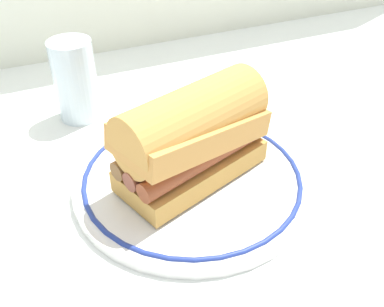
{
  "coord_description": "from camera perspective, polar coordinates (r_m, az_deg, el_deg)",
  "views": [
    {
      "loc": [
        -0.18,
        -0.37,
        0.34
      ],
      "look_at": [
        -0.03,
        -0.01,
        0.04
      ],
      "focal_mm": 40.73,
      "sensor_mm": 36.0,
      "label": 1
    }
  ],
  "objects": [
    {
      "name": "drinking_glass",
      "position": [
        0.64,
        -14.92,
        8.58
      ],
      "size": [
        0.06,
        0.06,
        0.12
      ],
      "color": "silver",
      "rests_on": "ground_plane"
    },
    {
      "name": "ground_plane",
      "position": [
        0.54,
        1.96,
        -2.51
      ],
      "size": [
        1.5,
        1.5,
        0.0
      ],
      "primitive_type": "plane",
      "color": "white"
    },
    {
      "name": "plate",
      "position": [
        0.52,
        -0.0,
        -3.28
      ],
      "size": [
        0.28,
        0.28,
        0.01
      ],
      "color": "white",
      "rests_on": "ground_plane"
    },
    {
      "name": "sausage_sandwich",
      "position": [
        0.48,
        0.0,
        2.5
      ],
      "size": [
        0.19,
        0.13,
        0.11
      ],
      "rotation": [
        0.0,
        0.0,
        0.33
      ],
      "color": "gold",
      "rests_on": "plate"
    }
  ]
}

